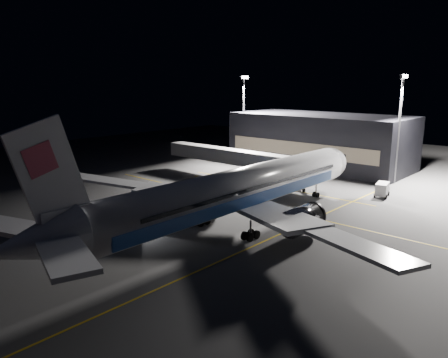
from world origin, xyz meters
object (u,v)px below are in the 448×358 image
at_px(airliner, 234,191).
at_px(safety_cone_b, 155,218).
at_px(baggage_tug, 138,225).
at_px(floodlight_mast_south, 400,119).
at_px(jet_bridge, 240,158).
at_px(service_truck, 383,189).
at_px(safety_cone_c, 150,220).
at_px(safety_cone_a, 210,203).
at_px(floodlight_mast_north, 244,111).

bearing_deg(airliner, safety_cone_b, 114.66).
bearing_deg(baggage_tug, floodlight_mast_south, -6.16).
relative_size(jet_bridge, floodlight_mast_south, 1.66).
bearing_deg(service_truck, baggage_tug, 143.49).
height_order(floodlight_mast_south, safety_cone_b, floodlight_mast_south).
relative_size(service_truck, safety_cone_c, 8.79).
xyz_separation_m(airliner, baggage_tug, (-9.17, 8.97, -4.45)).
relative_size(airliner, safety_cone_a, 106.07).
height_order(jet_bridge, safety_cone_b, jet_bridge).
bearing_deg(safety_cone_a, safety_cone_b, 177.14).
distance_m(jet_bridge, safety_cone_b, 29.26).
distance_m(safety_cone_a, safety_cone_c, 12.07).
xyz_separation_m(safety_cone_a, safety_cone_b, (-10.99, 0.55, 0.02)).
bearing_deg(service_truck, safety_cone_c, 139.80).
xyz_separation_m(airliner, service_truck, (29.92, -8.16, -3.88)).
height_order(jet_bridge, service_truck, jet_bridge).
bearing_deg(jet_bridge, baggage_tug, -164.27).
bearing_deg(service_truck, jet_bridge, 91.79).
bearing_deg(floodlight_mast_south, airliner, 171.67).
xyz_separation_m(baggage_tug, safety_cone_a, (15.23, 1.22, -0.42)).
bearing_deg(floodlight_mast_north, service_truck, -105.53).
xyz_separation_m(airliner, jet_bridge, (23.08, 18.06, -0.58)).
xyz_separation_m(jet_bridge, safety_cone_c, (-29.09, -7.63, -4.30)).
bearing_deg(floodlight_mast_north, jet_bridge, -142.26).
distance_m(safety_cone_a, safety_cone_b, 11.00).
bearing_deg(safety_cone_a, airliner, -120.71).
distance_m(jet_bridge, safety_cone_c, 30.38).
xyz_separation_m(airliner, safety_cone_b, (-4.93, 10.74, -4.86)).
distance_m(airliner, floodlight_mast_north, 52.56).
bearing_deg(baggage_tug, floodlight_mast_north, 35.06).
bearing_deg(safety_cone_c, safety_cone_a, -1.13).
distance_m(floodlight_mast_north, safety_cone_b, 52.09).
height_order(airliner, baggage_tug, airliner).
distance_m(jet_bridge, safety_cone_a, 19.23).
relative_size(airliner, floodlight_mast_south, 2.97).
relative_size(airliner, floodlight_mast_north, 2.97).
relative_size(airliner, safety_cone_b, 100.04).
distance_m(airliner, floodlight_mast_south, 42.13).
distance_m(floodlight_mast_north, baggage_tug, 56.49).
relative_size(safety_cone_b, safety_cone_c, 1.08).
relative_size(floodlight_mast_south, baggage_tug, 8.69).
xyz_separation_m(airliner, floodlight_mast_south, (41.08, -6.01, 7.21)).
xyz_separation_m(jet_bridge, safety_cone_a, (-17.02, -7.86, -4.29)).
bearing_deg(baggage_tug, airliner, -33.92).
bearing_deg(jet_bridge, safety_cone_b, -165.36).
relative_size(airliner, baggage_tug, 25.80).
distance_m(floodlight_mast_south, safety_cone_c, 51.32).
xyz_separation_m(service_truck, safety_cone_a, (-23.87, 18.35, -0.99)).
relative_size(floodlight_mast_south, safety_cone_a, 35.71).
distance_m(floodlight_mast_north, safety_cone_c, 53.18).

